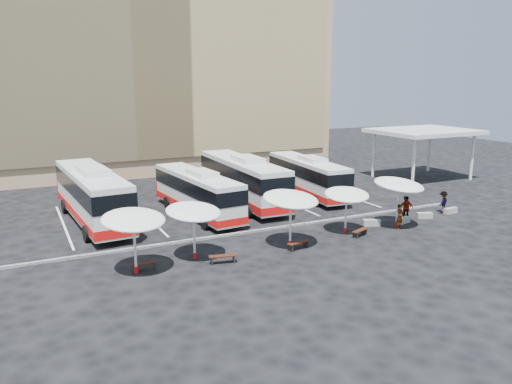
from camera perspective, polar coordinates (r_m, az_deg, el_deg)
name	(u,v)px	position (r m, az deg, el deg)	size (l,w,h in m)	color
ground	(262,233)	(34.23, 0.71, -4.75)	(120.00, 120.00, 0.00)	black
sandstone_building	(142,59)	(62.80, -12.93, 14.56)	(42.00, 18.25, 29.60)	tan
service_canopy	(424,133)	(55.33, 18.64, 6.45)	(10.00, 8.00, 5.20)	silver
curb_divider	(259,230)	(34.63, 0.34, -4.41)	(34.00, 0.25, 0.15)	black
bay_lines	(218,207)	(41.25, -4.31, -1.73)	(24.15, 12.00, 0.01)	white
bus_0	(92,194)	(38.20, -18.25, -0.19)	(3.77, 13.53, 4.24)	silver
bus_1	(197,192)	(38.61, -6.74, 0.05)	(3.46, 11.69, 3.66)	silver
bus_2	(242,179)	(41.97, -1.58, 1.52)	(3.26, 13.20, 4.17)	silver
bus_3	(307,175)	(45.11, 5.85, 1.92)	(3.29, 11.69, 3.67)	silver
sunshade_0	(133,220)	(27.27, -13.83, -3.12)	(4.06, 4.09, 3.54)	silver
sunshade_1	(193,212)	(28.91, -7.16, -2.26)	(4.08, 4.10, 3.36)	silver
sunshade_2	(291,199)	(30.78, 3.99, -0.84)	(4.29, 4.32, 3.62)	silver
sunshade_3	(347,195)	(34.24, 10.32, -0.31)	(3.75, 3.78, 3.15)	silver
sunshade_4	(399,185)	(36.28, 16.02, 0.78)	(4.53, 4.55, 3.62)	silver
wood_bench_0	(144,265)	(28.39, -12.69, -8.10)	(1.46, 0.52, 0.44)	black
wood_bench_1	(223,257)	(28.77, -3.82, -7.45)	(1.65, 0.75, 0.49)	black
wood_bench_2	(298,244)	(31.12, 4.87, -5.89)	(1.64, 0.75, 0.49)	black
wood_bench_3	(360,231)	(34.22, 11.80, -4.43)	(1.53, 0.91, 0.46)	black
conc_bench_0	(372,223)	(36.86, 13.07, -3.44)	(1.23, 0.41, 0.46)	gray
conc_bench_1	(404,220)	(38.17, 16.56, -3.12)	(1.12, 0.37, 0.42)	gray
conc_bench_2	(425,215)	(39.93, 18.71, -2.56)	(1.17, 0.39, 0.44)	gray
conc_bench_3	(451,211)	(42.05, 21.36, -2.01)	(1.19, 0.40, 0.45)	gray
passenger_0	(400,217)	(36.45, 16.11, -2.71)	(0.65, 0.43, 1.79)	black
passenger_1	(405,206)	(40.16, 16.65, -1.50)	(0.76, 0.59, 1.57)	black
passenger_2	(406,208)	(38.79, 16.77, -1.80)	(1.07, 0.45, 1.83)	black
passenger_3	(443,202)	(41.79, 20.58, -1.10)	(1.14, 0.65, 1.76)	black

